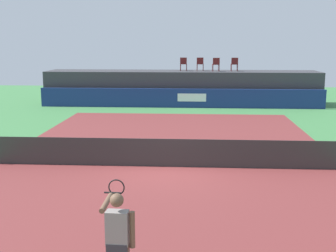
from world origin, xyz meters
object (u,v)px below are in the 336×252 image
Objects in this scene: spectator_chair_right at (234,64)px; spectator_chair_far_left at (184,63)px; spectator_chair_center at (216,64)px; tennis_ball at (124,149)px; tennis_player at (118,241)px; spectator_chair_left at (200,63)px.

spectator_chair_far_left is at bearing 178.03° from spectator_chair_right.
tennis_ball is at bearing -107.53° from spectator_chair_center.
tennis_player is 9.95m from tennis_ball.
spectator_chair_center is at bearing 72.47° from tennis_ball.
spectator_chair_far_left is at bearing 81.80° from tennis_ball.
spectator_chair_left is 13.85m from tennis_ball.
spectator_chair_left is 2.26m from spectator_chair_right.
spectator_chair_left is 1.13m from spectator_chair_center.
spectator_chair_center is 0.50× the size of tennis_player.
spectator_chair_far_left reaches higher than tennis_ball.
spectator_chair_right is 0.50× the size of tennis_player.
spectator_chair_right is (2.26, -0.15, 0.00)m from spectator_chair_left.
spectator_chair_far_left is 2.18m from spectator_chair_center.
spectator_chair_far_left is 1.11m from spectator_chair_left.
tennis_ball is (-3.01, -13.26, -2.66)m from spectator_chair_left.
spectator_chair_center and spectator_chair_right have the same top height.
tennis_player is at bearing -93.69° from spectator_chair_left.
spectator_chair_left and spectator_chair_center have the same top height.
spectator_chair_center is 1.27m from spectator_chair_right.
spectator_chair_center is at bearing 83.64° from tennis_player.
spectator_chair_center is 13.06× the size of tennis_ball.
spectator_chair_far_left is at bearing 168.34° from spectator_chair_center.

